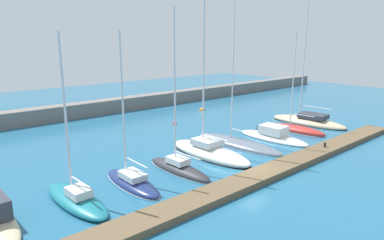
# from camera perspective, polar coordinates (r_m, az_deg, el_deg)

# --- Properties ---
(ground_plane) EXTENTS (120.00, 120.00, 0.00)m
(ground_plane) POSITION_cam_1_polar(r_m,az_deg,el_deg) (28.11, 9.91, -8.53)
(ground_plane) COLOR #236084
(dock_pier) EXTENTS (42.46, 2.14, 0.47)m
(dock_pier) POSITION_cam_1_polar(r_m,az_deg,el_deg) (27.33, 11.95, -8.75)
(dock_pier) COLOR brown
(dock_pier) RESTS_ON ground_plane
(breakwater_seawall) EXTENTS (108.00, 2.23, 1.90)m
(breakwater_seawall) POSITION_cam_1_polar(r_m,az_deg,el_deg) (50.11, -16.11, 1.92)
(breakwater_seawall) COLOR slate
(breakwater_seawall) RESTS_ON ground_plane
(sailboat_teal_second) EXTENTS (2.58, 7.18, 11.06)m
(sailboat_teal_second) POSITION_cam_1_polar(r_m,az_deg,el_deg) (23.87, -18.69, -12.23)
(sailboat_teal_second) COLOR #19707F
(sailboat_teal_second) RESTS_ON ground_plane
(sailboat_navy_third) EXTENTS (2.00, 6.52, 11.21)m
(sailboat_navy_third) POSITION_cam_1_polar(r_m,az_deg,el_deg) (25.67, -9.94, -10.01)
(sailboat_navy_third) COLOR navy
(sailboat_navy_third) RESTS_ON ground_plane
(sailboat_charcoal_fourth) EXTENTS (2.02, 6.97, 13.15)m
(sailboat_charcoal_fourth) POSITION_cam_1_polar(r_m,az_deg,el_deg) (27.81, -2.20, -7.94)
(sailboat_charcoal_fourth) COLOR #2D2D33
(sailboat_charcoal_fourth) RESTS_ON ground_plane
(sailboat_ivory_fifth) EXTENTS (3.22, 9.39, 16.34)m
(sailboat_ivory_fifth) POSITION_cam_1_polar(r_m,az_deg,el_deg) (31.38, 2.88, -5.24)
(sailboat_ivory_fifth) COLOR silver
(sailboat_ivory_fifth) RESTS_ON ground_plane
(sailboat_slate_sixth) EXTENTS (3.28, 10.46, 15.98)m
(sailboat_slate_sixth) POSITION_cam_1_polar(r_m,az_deg,el_deg) (34.78, 7.60, -3.87)
(sailboat_slate_sixth) COLOR slate
(sailboat_slate_sixth) RESTS_ON ground_plane
(motorboat_white_seventh) EXTENTS (3.08, 8.32, 2.68)m
(motorboat_white_seventh) POSITION_cam_1_polar(r_m,az_deg,el_deg) (37.51, 13.30, -2.70)
(motorboat_white_seventh) COLOR white
(motorboat_white_seventh) RESTS_ON ground_plane
(sailboat_red_eighth) EXTENTS (2.41, 6.78, 11.35)m
(sailboat_red_eighth) POSITION_cam_1_polar(r_m,az_deg,el_deg) (41.16, 17.12, -1.51)
(sailboat_red_eighth) COLOR #B72D28
(sailboat_red_eighth) RESTS_ON ground_plane
(sailboat_sand_ninth) EXTENTS (3.87, 9.94, 19.79)m
(sailboat_sand_ninth) POSITION_cam_1_polar(r_m,az_deg,el_deg) (45.49, 18.79, -0.18)
(sailboat_sand_ninth) COLOR beige
(sailboat_sand_ninth) RESTS_ON ground_plane
(mooring_buoy_orange) EXTENTS (0.90, 0.90, 0.90)m
(mooring_buoy_orange) POSITION_cam_1_polar(r_m,az_deg,el_deg) (51.36, 1.72, 1.62)
(mooring_buoy_orange) COLOR orange
(mooring_buoy_orange) RESTS_ON ground_plane
(mooring_buoy_red) EXTENTS (0.57, 0.57, 0.57)m
(mooring_buoy_red) POSITION_cam_1_polar(r_m,az_deg,el_deg) (43.07, -2.89, -0.66)
(mooring_buoy_red) COLOR red
(mooring_buoy_red) RESTS_ON ground_plane
(dock_bollard) EXTENTS (0.20, 0.20, 0.44)m
(dock_bollard) POSITION_cam_1_polar(r_m,az_deg,el_deg) (34.59, 21.24, -3.89)
(dock_bollard) COLOR black
(dock_bollard) RESTS_ON dock_pier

